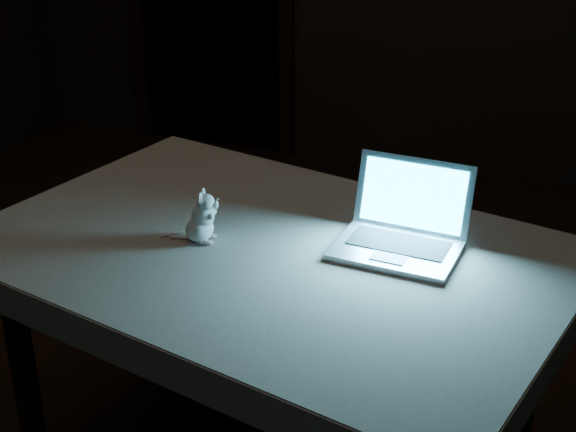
% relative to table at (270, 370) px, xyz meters
% --- Properties ---
extents(floor, '(5.00, 5.00, 0.00)m').
position_rel_table_xyz_m(floor, '(-0.28, 0.20, -0.40)').
color(floor, black).
rests_on(floor, ground).
extents(table, '(1.68, 1.30, 0.80)m').
position_rel_table_xyz_m(table, '(0.00, 0.00, 0.00)').
color(table, black).
rests_on(table, floor).
extents(tablecloth, '(1.79, 1.39, 0.10)m').
position_rel_table_xyz_m(tablecloth, '(-0.03, 0.03, 0.36)').
color(tablecloth, '#C2AF9D').
rests_on(tablecloth, table).
extents(laptop, '(0.35, 0.31, 0.22)m').
position_rel_table_xyz_m(laptop, '(0.33, 0.07, 0.52)').
color(laptop, silver).
rests_on(laptop, tablecloth).
extents(plush_mouse, '(0.14, 0.14, 0.15)m').
position_rel_table_xyz_m(plush_mouse, '(-0.19, -0.03, 0.48)').
color(plush_mouse, silver).
rests_on(plush_mouse, tablecloth).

